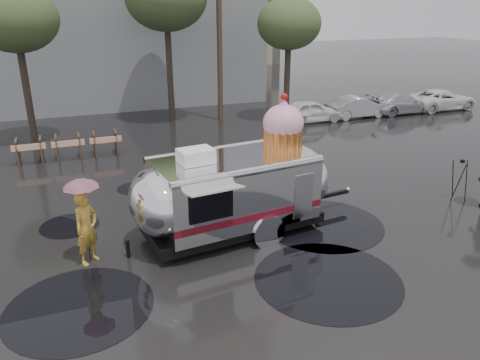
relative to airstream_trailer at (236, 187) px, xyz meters
name	(u,v)px	position (x,y,z in m)	size (l,w,h in m)	color
ground	(295,243)	(1.28, -1.21, -1.38)	(120.00, 120.00, 0.00)	black
puddles	(238,254)	(-0.41, -1.22, -1.38)	(10.38, 9.87, 0.01)	black
utility_pole	(219,34)	(3.78, 12.79, 3.24)	(1.60, 0.28, 9.00)	#473323
tree_left	(15,19)	(-5.72, 11.79, 4.10)	(3.64, 3.64, 6.95)	#382D26
tree_right	(289,24)	(7.28, 11.79, 3.67)	(3.36, 3.36, 6.42)	#382D26
barricade_row	(69,146)	(-4.27, 8.75, -0.86)	(4.30, 0.80, 1.00)	#473323
parked_cars	(384,103)	(13.06, 10.79, -0.66)	(13.20, 1.90, 1.50)	silver
airstream_trailer	(236,187)	(0.00, 0.00, 0.00)	(7.29, 3.32, 3.94)	silver
person_left	(87,228)	(-4.06, -0.26, -0.44)	(0.68, 0.45, 1.89)	gold
umbrella_pink	(82,192)	(-4.06, -0.26, 0.53)	(1.07, 1.07, 2.28)	#CF809B
tripod	(460,177)	(7.70, -0.40, -0.57)	(0.57, 0.55, 1.40)	black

